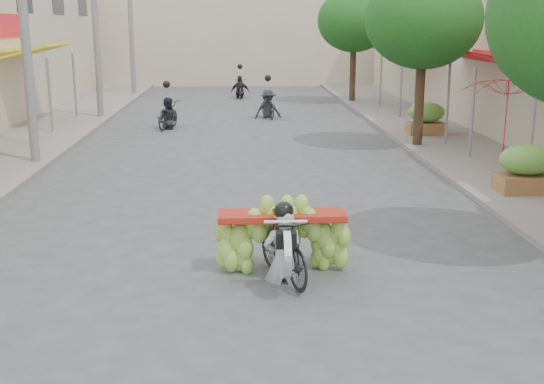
{
  "coord_description": "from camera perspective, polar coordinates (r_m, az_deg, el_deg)",
  "views": [
    {
      "loc": [
        -0.01,
        -6.08,
        3.69
      ],
      "look_at": [
        0.51,
        4.31,
        1.1
      ],
      "focal_mm": 45.0,
      "sensor_mm": 36.0,
      "label": 1
    }
  ],
  "objects": [
    {
      "name": "produce_crate_far",
      "position": [
        23.13,
        12.79,
        6.23
      ],
      "size": [
        1.2,
        0.88,
        1.16
      ],
      "color": "olive",
      "rests_on": "ground"
    },
    {
      "name": "bg_motorbike_a",
      "position": [
        24.71,
        -8.75,
        6.93
      ],
      "size": [
        1.04,
        1.83,
        1.95
      ],
      "color": "black",
      "rests_on": "ground"
    },
    {
      "name": "far_building",
      "position": [
        44.08,
        -2.97,
        13.7
      ],
      "size": [
        20.0,
        6.0,
        7.0
      ],
      "primitive_type": "cube",
      "color": "#C3B29A",
      "rests_on": "ground"
    },
    {
      "name": "produce_crate_mid",
      "position": [
        15.68,
        20.53,
        2.13
      ],
      "size": [
        1.2,
        0.88,
        1.16
      ],
      "color": "olive",
      "rests_on": "ground"
    },
    {
      "name": "utility_pole_back",
      "position": [
        36.49,
        -11.75,
        14.21
      ],
      "size": [
        0.6,
        0.24,
        8.0
      ],
      "color": "slate",
      "rests_on": "ground"
    },
    {
      "name": "utility_pole_mid",
      "position": [
        18.87,
        -20.12,
        14.17
      ],
      "size": [
        0.6,
        0.24,
        8.0
      ],
      "color": "slate",
      "rests_on": "ground"
    },
    {
      "name": "utility_pole_far",
      "position": [
        27.62,
        -14.6,
        14.23
      ],
      "size": [
        0.6,
        0.24,
        8.0
      ],
      "color": "slate",
      "rests_on": "ground"
    },
    {
      "name": "street_tree_far",
      "position": [
        32.54,
        6.89,
        14.03
      ],
      "size": [
        3.4,
        3.4,
        5.25
      ],
      "color": "#3A2719",
      "rests_on": "ground"
    },
    {
      "name": "street_tree_mid",
      "position": [
        20.8,
        12.56,
        13.91
      ],
      "size": [
        3.4,
        3.4,
        5.25
      ],
      "color": "#3A2719",
      "rests_on": "ground"
    },
    {
      "name": "bg_motorbike_b",
      "position": [
        27.18,
        -0.35,
        7.94
      ],
      "size": [
        1.15,
        1.81,
        1.95
      ],
      "color": "black",
      "rests_on": "ground"
    },
    {
      "name": "pedestrian",
      "position": [
        24.03,
        12.26,
        7.4
      ],
      "size": [
        1.09,
        0.94,
        1.91
      ],
      "rotation": [
        0.0,
        0.0,
        3.63
      ],
      "color": "white",
      "rests_on": "ground"
    },
    {
      "name": "sidewalk_left",
      "position": [
        22.51,
        -20.99,
        3.76
      ],
      "size": [
        4.0,
        60.0,
        0.12
      ],
      "primitive_type": "cube",
      "color": "gray",
      "rests_on": "ground"
    },
    {
      "name": "sidewalk_right",
      "position": [
        22.51,
        15.34,
        4.19
      ],
      "size": [
        4.0,
        60.0,
        0.12
      ],
      "primitive_type": "cube",
      "color": "gray",
      "rests_on": "ground"
    },
    {
      "name": "market_umbrella",
      "position": [
        16.05,
        19.37,
        9.26
      ],
      "size": [
        2.65,
        2.65,
        1.98
      ],
      "rotation": [
        0.0,
        0.0,
        0.26
      ],
      "color": "#A91634",
      "rests_on": "ground"
    },
    {
      "name": "banana_motorbike",
      "position": [
        10.05,
        0.91,
        -3.44
      ],
      "size": [
        2.2,
        1.88,
        2.02
      ],
      "color": "black",
      "rests_on": "ground"
    },
    {
      "name": "bg_motorbike_c",
      "position": [
        34.58,
        -2.69,
        9.15
      ],
      "size": [
        0.97,
        1.61,
        1.95
      ],
      "color": "black",
      "rests_on": "ground"
    }
  ]
}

